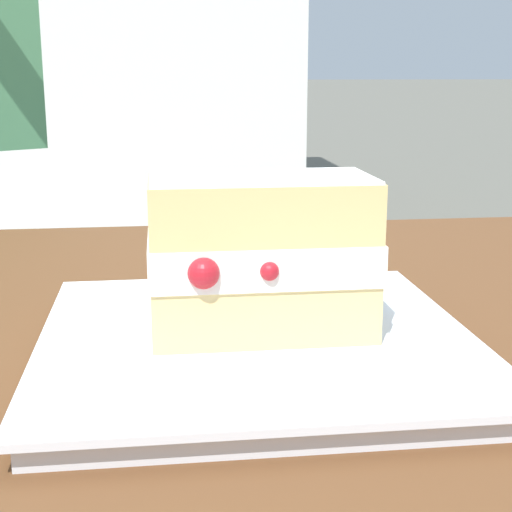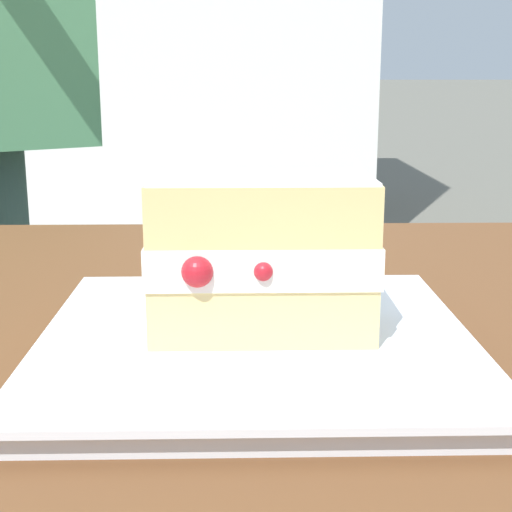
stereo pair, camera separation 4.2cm
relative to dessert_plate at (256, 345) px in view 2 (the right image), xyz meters
name	(u,v)px [view 2 (the right image)]	position (x,y,z in m)	size (l,w,h in m)	color
dessert_plate	(256,345)	(0.00, 0.00, 0.00)	(0.24, 0.24, 0.02)	white
cake_slice	(261,255)	(0.00, 0.00, 0.05)	(0.12, 0.08, 0.09)	#E0C17A
dessert_fork	(308,256)	(0.05, 0.23, 0.00)	(0.04, 0.17, 0.01)	silver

